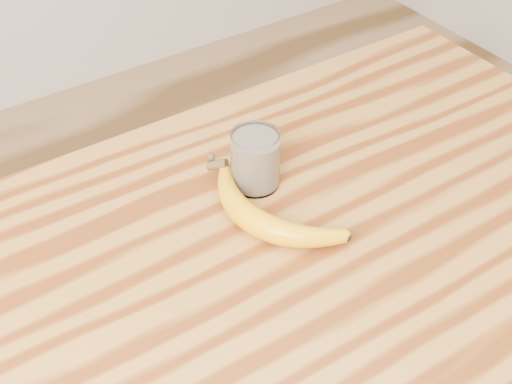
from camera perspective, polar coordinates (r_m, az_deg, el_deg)
table at (r=1.09m, az=3.89°, el=-9.81°), size 1.20×0.80×0.90m
smoothie_glass at (r=1.07m, az=-0.06°, el=2.56°), size 0.07×0.07×0.09m
banana at (r=1.00m, az=0.06°, el=-2.51°), size 0.21×0.35×0.04m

